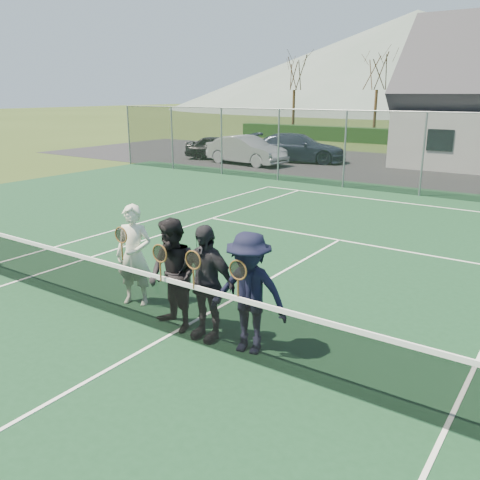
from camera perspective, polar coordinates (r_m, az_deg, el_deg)
The scene contains 16 objects.
ground at distance 26.06m, azimuth 23.35°, elevation 6.85°, with size 220.00×220.00×0.00m, color #2F4217.
court_surface at distance 8.15m, azimuth -7.76°, elevation -10.55°, with size 30.00×30.00×0.02m, color #14381E.
tarmac_carpark at distance 27.11m, azimuth 15.03°, elevation 7.95°, with size 40.00×12.00×0.01m, color black.
hill_west at distance 104.84m, azimuth 18.87°, elevation 18.35°, with size 110.00×110.00×18.00m, color #54655B.
car_a at distance 29.13m, azimuth -2.24°, elevation 10.33°, with size 1.57×3.91×1.33m, color black.
car_b at distance 27.05m, azimuth 0.72°, elevation 10.04°, with size 1.56×4.48×1.48m, color #93969B.
car_c at distance 28.25m, azimuth 6.47°, elevation 10.25°, with size 2.13×5.23×1.52m, color #1A2134.
court_markings at distance 8.14m, azimuth -7.76°, elevation -10.46°, with size 11.03×23.83×0.01m.
tennis_net at distance 7.92m, azimuth -7.91°, elevation -7.13°, with size 11.68×0.08×1.10m.
perimeter_fence at distance 19.58m, azimuth 19.87°, elevation 9.03°, with size 30.07×0.07×3.02m.
tree_a at distance 43.74m, azimuth 6.17°, elevation 18.96°, with size 3.20×3.20×7.77m.
tree_b at distance 40.84m, azimuth 15.31°, elevation 18.70°, with size 3.20×3.20×7.77m.
player_a at distance 9.08m, azimuth -11.80°, elevation -1.69°, with size 0.77×0.64×1.80m.
player_b at distance 8.00m, azimuth -7.55°, elevation -3.95°, with size 1.02×0.89×1.80m.
player_c at distance 7.66m, azimuth -3.92°, elevation -4.77°, with size 1.06×0.51×1.80m.
player_d at distance 7.24m, azimuth 1.00°, elevation -6.00°, with size 1.27×0.88×1.80m.
Camera 1 is at (4.97, -5.32, 3.66)m, focal length 38.00 mm.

